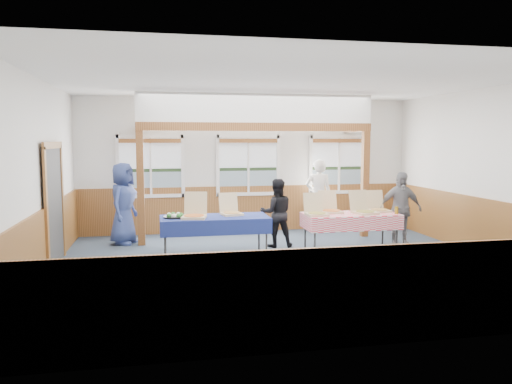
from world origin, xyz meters
The scene contains 31 objects.
floor centered at (0.00, 0.00, 0.00)m, with size 8.00×8.00×0.00m, color #2C3B47.
ceiling centered at (0.00, 0.00, 3.20)m, with size 8.00×8.00×0.00m, color white.
wall_back centered at (0.00, 3.50, 1.60)m, with size 8.00×8.00×0.00m, color silver.
wall_front centered at (0.00, -3.50, 1.60)m, with size 8.00×8.00×0.00m, color silver.
wall_left centered at (-4.00, 0.00, 1.60)m, with size 8.00×8.00×0.00m, color silver.
wall_right centered at (4.00, 0.00, 1.60)m, with size 8.00×8.00×0.00m, color silver.
wainscot_back centered at (0.00, 3.48, 0.55)m, with size 7.98×0.05×1.10m, color brown.
wainscot_front centered at (0.00, -3.48, 0.55)m, with size 7.98×0.05×1.10m, color brown.
wainscot_left centered at (-3.98, 0.00, 0.55)m, with size 0.05×6.98×1.10m, color brown.
wainscot_right centered at (3.98, 0.00, 0.55)m, with size 0.05×6.98×1.10m, color brown.
cased_opening centered at (-3.96, 0.90, 1.05)m, with size 0.06×1.30×2.10m, color #353535.
window_left centered at (-2.30, 3.46, 1.68)m, with size 1.56×0.10×1.46m.
window_mid centered at (0.00, 3.46, 1.68)m, with size 1.56×0.10×1.46m.
window_right centered at (2.30, 3.46, 1.68)m, with size 1.56×0.10×1.46m.
post_left centered at (-2.50, 2.30, 1.20)m, with size 0.15×0.15×2.40m, color brown.
post_right centered at (2.50, 2.30, 1.20)m, with size 0.15×0.15×2.40m, color brown.
cross_beam centered at (0.00, 2.30, 2.49)m, with size 5.15×0.18×0.18m, color brown.
table_left centered at (-1.09, 1.03, 0.71)m, with size 2.20×1.37×0.76m.
table_right centered at (1.61, 0.90, 0.70)m, with size 1.88×0.86×0.76m.
pizza_box_a centered at (-1.48, 0.92, 0.83)m, with size 0.53×0.60×0.47m.
pizza_box_b centered at (-0.75, 1.19, 0.82)m, with size 0.45×0.52×0.41m.
pizza_box_c centered at (0.86, 0.80, 0.82)m, with size 0.40×0.48×0.42m.
pizza_box_d centered at (1.25, 1.09, 0.82)m, with size 0.41×0.49×0.43m.
pizza_box_e centered at (1.85, 0.82, 0.82)m, with size 0.50×0.57×0.45m.
pizza_box_f centered at (2.26, 1.04, 0.82)m, with size 0.39×0.48×0.42m.
veggie_tray centered at (-1.84, 1.03, 0.79)m, with size 0.42×0.42×0.10m.
drink_glass centered at (2.46, 0.65, 0.83)m, with size 0.07×0.07×0.15m, color olive.
woman_white centered at (1.65, 3.09, 0.87)m, with size 0.64×0.42×1.75m, color white.
woman_black centered at (0.26, 1.60, 0.71)m, with size 0.69×0.54×1.42m, color black.
man_blue centered at (-2.87, 2.50, 0.87)m, with size 0.85×0.55×1.74m, color #344482.
person_grey centered at (2.80, 1.18, 0.78)m, with size 0.91×0.38×1.56m, color slate.
Camera 1 is at (-2.13, -8.34, 2.22)m, focal length 35.00 mm.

